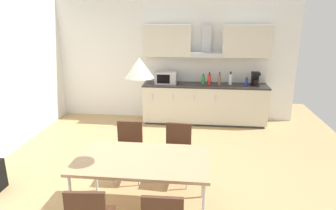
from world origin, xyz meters
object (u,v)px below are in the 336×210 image
coffee_maker (255,79)px  pendant_lamp (139,68)px  bottle_red (209,79)px  bottle_white (230,79)px  bottle_brown (219,79)px  bottle_green (203,80)px  microwave (166,78)px  chair_far_right (178,147)px  chair_far_left (129,145)px  dining_table (142,162)px  bottle_blue (246,82)px

coffee_maker → pendant_lamp: size_ratio=0.94×
bottle_red → bottle_white: (0.47, 0.06, 0.00)m
bottle_brown → bottle_green: 0.37m
bottle_brown → microwave: bearing=178.4°
chair_far_right → pendant_lamp: (-0.37, -0.85, 1.31)m
bottle_green → chair_far_right: size_ratio=0.27×
chair_far_left → chair_far_right: same height
chair_far_right → bottle_red: bearing=78.8°
microwave → pendant_lamp: pendant_lamp is taller
chair_far_right → dining_table: bearing=-113.5°
bottle_brown → dining_table: 3.60m
bottle_brown → dining_table: (-1.10, -3.41, -0.33)m
coffee_maker → bottle_green: coffee_maker is taller
bottle_brown → bottle_blue: bearing=5.5°
bottle_brown → bottle_green: (-0.36, 0.09, -0.03)m
bottle_green → microwave: bearing=-176.0°
microwave → chair_far_left: size_ratio=0.55×
bottle_red → chair_far_left: bottle_red is taller
coffee_maker → bottle_white: coffee_maker is taller
coffee_maker → chair_far_right: (-1.52, -2.63, -0.52)m
coffee_maker → chair_far_right: coffee_maker is taller
dining_table → pendant_lamp: 1.14m
dining_table → chair_far_right: (0.37, 0.85, -0.17)m
chair_far_left → chair_far_right: (0.73, -0.00, 0.00)m
coffee_maker → bottle_brown: (-0.79, -0.06, -0.02)m
bottle_green → dining_table: bottle_green is taller
chair_far_right → bottle_blue: bearing=63.1°
bottle_white → microwave: bearing=-177.9°
bottle_brown → chair_far_right: size_ratio=0.35×
pendant_lamp → bottle_white: bearing=68.9°
coffee_maker → dining_table: size_ratio=0.19×
pendant_lamp → bottle_green: bearing=78.1°
bottle_green → chair_far_right: 2.73m
bottle_red → chair_far_left: 2.91m
bottle_blue → chair_far_left: bearing=-128.2°
bottle_red → pendant_lamp: 3.64m
microwave → bottle_white: bottle_white is taller
microwave → bottle_blue: bearing=0.8°
bottle_blue → chair_far_left: (-2.07, -2.62, -0.45)m
bottle_red → chair_far_right: bearing=-101.2°
coffee_maker → chair_far_right: bearing=-120.0°
bottle_white → pendant_lamp: pendant_lamp is taller
bottle_green → dining_table: 3.59m
bottle_blue → chair_far_right: size_ratio=0.21×
chair_far_left → chair_far_right: size_ratio=1.00×
microwave → bottle_blue: 1.80m
bottle_green → dining_table: size_ratio=0.14×
bottle_white → bottle_blue: bearing=-4.6°
bottle_red → bottle_green: size_ratio=1.23×
dining_table → bottle_green: bearing=78.1°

